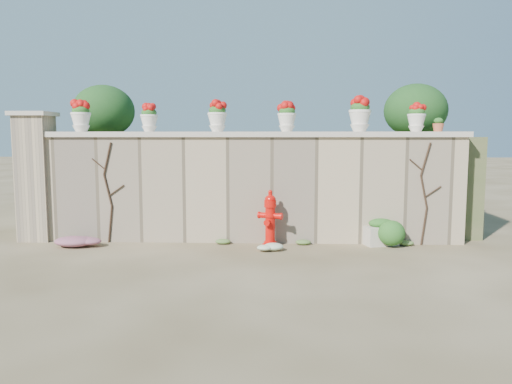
{
  "coord_description": "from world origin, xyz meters",
  "views": [
    {
      "loc": [
        0.47,
        -7.65,
        2.02
      ],
      "look_at": [
        0.12,
        1.4,
        1.0
      ],
      "focal_mm": 35.0,
      "sensor_mm": 36.0,
      "label": 1
    }
  ],
  "objects_px": {
    "urn_pot_0": "(81,116)",
    "terracotta_pot": "(438,125)",
    "fire_hydrant": "(270,219)",
    "planter_box": "(381,233)"
  },
  "relations": [
    {
      "from": "planter_box",
      "to": "fire_hydrant",
      "type": "bearing_deg",
      "value": 170.47
    },
    {
      "from": "planter_box",
      "to": "terracotta_pot",
      "type": "relative_size",
      "value": 2.7
    },
    {
      "from": "fire_hydrant",
      "to": "planter_box",
      "type": "height_order",
      "value": "fire_hydrant"
    },
    {
      "from": "fire_hydrant",
      "to": "planter_box",
      "type": "xyz_separation_m",
      "value": [
        2.06,
        0.24,
        -0.29
      ]
    },
    {
      "from": "terracotta_pot",
      "to": "fire_hydrant",
      "type": "bearing_deg",
      "value": -171.07
    },
    {
      "from": "urn_pot_0",
      "to": "terracotta_pot",
      "type": "xyz_separation_m",
      "value": [
        6.73,
        0.0,
        -0.18
      ]
    },
    {
      "from": "planter_box",
      "to": "urn_pot_0",
      "type": "xyz_separation_m",
      "value": [
        -5.68,
        0.25,
        2.16
      ]
    },
    {
      "from": "planter_box",
      "to": "urn_pot_0",
      "type": "relative_size",
      "value": 1.14
    },
    {
      "from": "urn_pot_0",
      "to": "fire_hydrant",
      "type": "bearing_deg",
      "value": -7.7
    },
    {
      "from": "fire_hydrant",
      "to": "terracotta_pot",
      "type": "relative_size",
      "value": 4.17
    }
  ]
}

